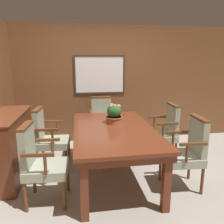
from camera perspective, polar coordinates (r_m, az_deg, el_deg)
The scene contains 10 objects.
ground_plane at distance 3.33m, azimuth 1.15°, elevation -17.99°, with size 14.00×14.00×0.00m, color #A39E93.
wall_back at distance 4.72m, azimuth -2.80°, elevation 7.11°, with size 7.20×0.08×2.45m.
dining_table at distance 3.21m, azimuth 0.42°, elevation -5.70°, with size 1.14×1.97×0.78m.
chair_right_near at distance 3.16m, azimuth 19.12°, elevation -9.39°, with size 0.53×0.52×1.00m.
chair_left_far at distance 3.67m, azimuth -16.39°, elevation -6.05°, with size 0.53×0.52×1.00m.
chair_head_far at distance 4.53m, azimuth -2.62°, elevation -1.90°, with size 0.51×0.51×1.00m.
chair_left_near at distance 2.84m, azimuth -18.37°, elevation -12.00°, with size 0.53×0.52×1.00m.
chair_right_far at distance 3.94m, azimuth 13.59°, elevation -4.59°, with size 0.52×0.51×1.00m.
potted_plant at distance 3.39m, azimuth 0.56°, elevation -0.49°, with size 0.25×0.25×0.32m.
sideboard_cabinet at distance 3.64m, azimuth -25.43°, elevation -8.02°, with size 0.49×1.31×0.97m.
Camera 1 is at (-0.51, -2.80, 1.72)m, focal length 35.00 mm.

